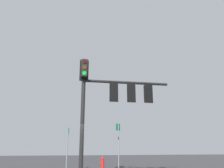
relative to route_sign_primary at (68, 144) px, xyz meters
name	(u,v)px	position (x,y,z in m)	size (l,w,h in m)	color
signal_mast_assembly	(106,93)	(-3.72, -1.85, 2.47)	(0.96, 4.67, 5.76)	black
route_sign_primary	(68,144)	(0.00, 0.00, 0.00)	(0.38, 0.11, 2.65)	slate
fire_hydrant	(103,163)	(0.89, -2.31, -1.24)	(0.22, 0.30, 0.81)	red
route_sign_secondary	(118,141)	(-0.32, -3.15, 0.15)	(0.21, 0.30, 2.93)	slate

